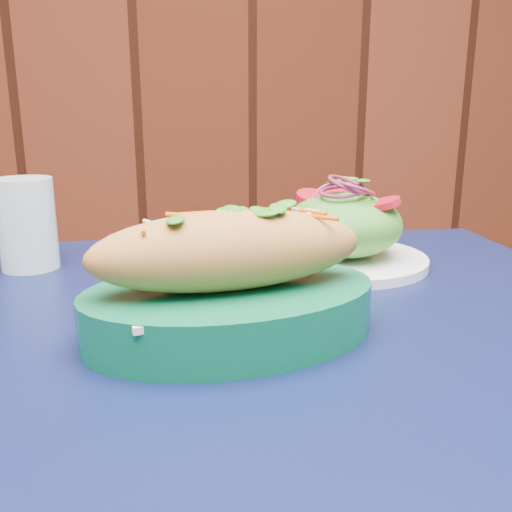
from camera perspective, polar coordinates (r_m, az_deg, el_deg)
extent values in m
cube|color=black|center=(0.53, 0.86, -9.50)|extent=(0.80, 0.80, 0.03)
cylinder|color=black|center=(1.03, -22.39, -21.36)|extent=(0.04, 0.04, 0.72)
cylinder|color=black|center=(1.08, 16.41, -19.01)|extent=(0.04, 0.04, 0.72)
cube|color=white|center=(0.51, -2.57, -3.55)|extent=(0.22, 0.17, 0.01)
ellipsoid|color=#CC8340|center=(0.50, -2.62, 0.59)|extent=(0.26, 0.13, 0.07)
cylinder|color=white|center=(0.75, 8.64, -0.37)|extent=(0.22, 0.22, 0.01)
ellipsoid|color=#4C992D|center=(0.74, 8.78, 3.13)|extent=(0.15, 0.15, 0.08)
cylinder|color=red|center=(0.72, 12.62, 5.50)|extent=(0.04, 0.04, 0.01)
cylinder|color=red|center=(0.75, 5.69, 6.22)|extent=(0.04, 0.04, 0.01)
cylinder|color=red|center=(0.77, 7.94, 6.41)|extent=(0.04, 0.04, 0.01)
torus|color=maroon|center=(0.73, 8.92, 6.65)|extent=(0.05, 0.05, 0.00)
torus|color=maroon|center=(0.73, 8.94, 6.96)|extent=(0.05, 0.05, 0.00)
torus|color=maroon|center=(0.73, 8.95, 7.27)|extent=(0.05, 0.05, 0.00)
torus|color=maroon|center=(0.73, 8.96, 7.58)|extent=(0.05, 0.05, 0.00)
cylinder|color=silver|center=(0.77, -21.94, 2.99)|extent=(0.07, 0.07, 0.11)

